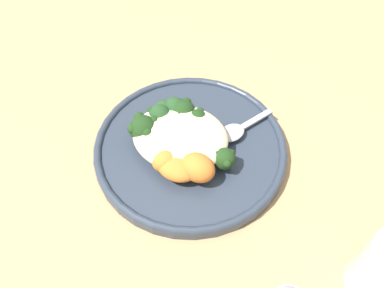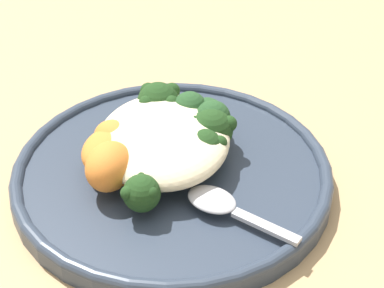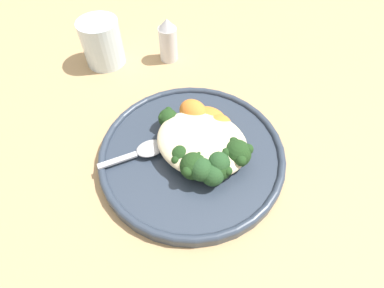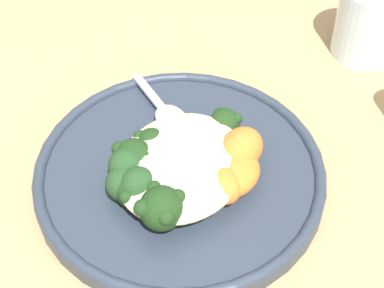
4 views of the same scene
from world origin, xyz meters
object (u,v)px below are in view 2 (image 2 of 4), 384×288
at_px(plate, 172,173).
at_px(sweet_potato_chunk_0, 116,139).
at_px(quinoa_mound, 163,139).
at_px(kale_tuft, 198,119).
at_px(broccoli_stalk_4, 185,120).
at_px(spoon, 219,203).
at_px(broccoli_stalk_0, 144,180).
at_px(broccoli_stalk_5, 158,109).
at_px(broccoli_stalk_3, 201,133).
at_px(broccoli_stalk_1, 171,162).
at_px(sweet_potato_chunk_2, 111,149).
at_px(broccoli_stalk_2, 195,146).
at_px(sweet_potato_chunk_1, 109,166).

xyz_separation_m(plate, sweet_potato_chunk_0, (-0.02, -0.05, 0.03)).
distance_m(quinoa_mound, kale_tuft, 0.04).
xyz_separation_m(broccoli_stalk_4, sweet_potato_chunk_0, (0.03, -0.06, 0.00)).
xyz_separation_m(kale_tuft, spoon, (0.10, 0.02, -0.02)).
relative_size(quinoa_mound, broccoli_stalk_0, 1.17).
relative_size(broccoli_stalk_0, broccoli_stalk_4, 1.47).
bearing_deg(sweet_potato_chunk_0, spoon, 51.40).
bearing_deg(sweet_potato_chunk_0, broccoli_stalk_5, 140.25).
bearing_deg(plate, broccoli_stalk_3, 132.61).
distance_m(plate, kale_tuft, 0.06).
height_order(broccoli_stalk_1, spoon, broccoli_stalk_1).
bearing_deg(plate, broccoli_stalk_5, -166.29).
xyz_separation_m(quinoa_mound, sweet_potato_chunk_0, (-0.00, -0.04, -0.00)).
height_order(quinoa_mound, spoon, quinoa_mound).
distance_m(broccoli_stalk_4, sweet_potato_chunk_2, 0.08).
bearing_deg(broccoli_stalk_4, broccoli_stalk_2, -122.41).
bearing_deg(sweet_potato_chunk_1, sweet_potato_chunk_2, -176.00).
xyz_separation_m(quinoa_mound, broccoli_stalk_3, (-0.01, 0.03, -0.00)).
distance_m(broccoli_stalk_2, kale_tuft, 0.04).
relative_size(broccoli_stalk_0, sweet_potato_chunk_0, 2.69).
bearing_deg(plate, sweet_potato_chunk_0, -107.82).
height_order(quinoa_mound, broccoli_stalk_4, quinoa_mound).
xyz_separation_m(broccoli_stalk_2, broccoli_stalk_4, (-0.04, -0.01, -0.00)).
height_order(sweet_potato_chunk_0, sweet_potato_chunk_2, sweet_potato_chunk_0).
relative_size(broccoli_stalk_2, broccoli_stalk_4, 1.10).
height_order(broccoli_stalk_0, broccoli_stalk_1, same).
distance_m(broccoli_stalk_1, broccoli_stalk_4, 0.07).
distance_m(quinoa_mound, broccoli_stalk_5, 0.05).
height_order(broccoli_stalk_2, broccoli_stalk_4, same).
relative_size(plate, quinoa_mound, 2.05).
distance_m(broccoli_stalk_4, sweet_potato_chunk_0, 0.07).
distance_m(quinoa_mound, broccoli_stalk_0, 0.05).
xyz_separation_m(broccoli_stalk_5, sweet_potato_chunk_1, (0.09, -0.04, 0.00)).
xyz_separation_m(broccoli_stalk_2, spoon, (0.06, 0.02, -0.01)).
xyz_separation_m(broccoli_stalk_0, sweet_potato_chunk_0, (-0.06, -0.03, 0.00)).
relative_size(broccoli_stalk_1, kale_tuft, 1.25).
height_order(broccoli_stalk_0, sweet_potato_chunk_2, broccoli_stalk_0).
xyz_separation_m(broccoli_stalk_1, sweet_potato_chunk_0, (-0.03, -0.05, 0.00)).
bearing_deg(plate, sweet_potato_chunk_1, -61.13).
distance_m(broccoli_stalk_1, sweet_potato_chunk_2, 0.06).
xyz_separation_m(quinoa_mound, broccoli_stalk_2, (0.01, 0.03, -0.00)).
distance_m(broccoli_stalk_0, sweet_potato_chunk_0, 0.06).
height_order(broccoli_stalk_3, sweet_potato_chunk_1, same).
relative_size(sweet_potato_chunk_0, sweet_potato_chunk_1, 0.89).
height_order(broccoli_stalk_1, sweet_potato_chunk_0, same).
bearing_deg(broccoli_stalk_4, sweet_potato_chunk_0, 162.09).
bearing_deg(quinoa_mound, sweet_potato_chunk_1, -46.36).
bearing_deg(broccoli_stalk_2, broccoli_stalk_3, 87.09).
bearing_deg(sweet_potato_chunk_1, broccoli_stalk_3, 123.96).
bearing_deg(quinoa_mound, sweet_potato_chunk_2, -77.43).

